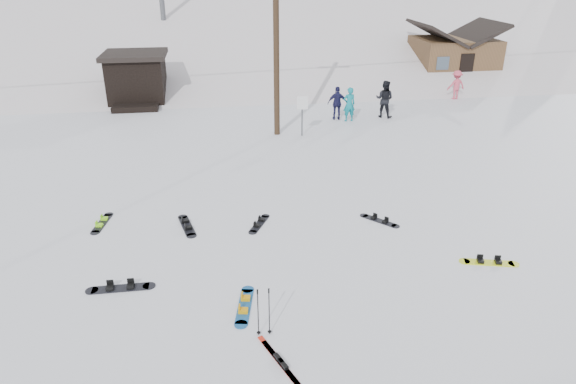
{
  "coord_description": "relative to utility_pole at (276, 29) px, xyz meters",
  "views": [
    {
      "loc": [
        -0.77,
        -8.62,
        7.41
      ],
      "look_at": [
        1.13,
        4.44,
        1.4
      ],
      "focal_mm": 32.0,
      "sensor_mm": 36.0,
      "label": 1
    }
  ],
  "objects": [
    {
      "name": "board_scatter_f",
      "position": [
        -1.65,
        -8.75,
        -4.66
      ],
      "size": [
        0.75,
        1.25,
        0.1
      ],
      "rotation": [
        0.0,
        0.0,
        1.11
      ],
      "color": "black",
      "rests_on": "ground"
    },
    {
      "name": "board_scatter_e",
      "position": [
        4.23,
        -11.83,
        -4.65
      ],
      "size": [
        1.53,
        0.61,
        0.11
      ],
      "rotation": [
        0.0,
        0.0,
        -0.25
      ],
      "color": "#EDFE1C",
      "rests_on": "ground"
    },
    {
      "name": "lift_hut",
      "position": [
        -7.0,
        6.94,
        -3.32
      ],
      "size": [
        3.4,
        4.1,
        2.75
      ],
      "color": "black",
      "rests_on": "ground"
    },
    {
      "name": "skier_pink",
      "position": [
        11.01,
        5.03,
        -3.86
      ],
      "size": [
        1.11,
        0.71,
        1.63
      ],
      "primitive_type": "imported",
      "rotation": [
        0.0,
        0.0,
        3.25
      ],
      "color": "#D14960",
      "rests_on": "ground"
    },
    {
      "name": "treeline_right",
      "position": [
        34.0,
        28.0,
        -4.68
      ],
      "size": [
        20.0,
        60.0,
        10.0
      ],
      "primitive_type": null,
      "color": "black",
      "rests_on": "ground"
    },
    {
      "name": "utility_pole",
      "position": [
        0.0,
        0.0,
        0.0
      ],
      "size": [
        2.0,
        0.26,
        9.0
      ],
      "color": "#3A2819",
      "rests_on": "ground"
    },
    {
      "name": "board_scatter_d",
      "position": [
        2.06,
        -9.08,
        -4.66
      ],
      "size": [
        1.01,
        1.08,
        0.1
      ],
      "rotation": [
        0.0,
        0.0,
        -0.83
      ],
      "color": "black",
      "rests_on": "ground"
    },
    {
      "name": "board_scatter_c",
      "position": [
        -6.43,
        -8.01,
        -4.65
      ],
      "size": [
        0.47,
        1.45,
        0.1
      ],
      "rotation": [
        0.0,
        0.0,
        1.4
      ],
      "color": "black",
      "rests_on": "ground"
    },
    {
      "name": "hero_skis",
      "position": [
        -1.77,
        -14.74,
        -4.65
      ],
      "size": [
        0.79,
        1.75,
        0.1
      ],
      "rotation": [
        0.0,
        0.0,
        0.39
      ],
      "color": "#B42212",
      "rests_on": "ground"
    },
    {
      "name": "skier_navy",
      "position": [
        3.29,
        1.94,
        -3.85
      ],
      "size": [
        1.03,
        0.55,
        1.67
      ],
      "primitive_type": "imported",
      "rotation": [
        0.0,
        0.0,
        2.99
      ],
      "color": "#1A1940",
      "rests_on": "ground"
    },
    {
      "name": "treeline_crest",
      "position": [
        -2.0,
        72.0,
        -4.68
      ],
      "size": [
        50.0,
        6.0,
        10.0
      ],
      "primitive_type": null,
      "color": "black",
      "rests_on": "ski_slope"
    },
    {
      "name": "skier_dark",
      "position": [
        5.75,
        2.02,
        -3.74
      ],
      "size": [
        1.15,
        1.09,
        1.87
      ],
      "primitive_type": "imported",
      "rotation": [
        0.0,
        0.0,
        2.56
      ],
      "color": "black",
      "rests_on": "ground"
    },
    {
      "name": "board_scatter_b",
      "position": [
        -3.84,
        -8.57,
        -4.65
      ],
      "size": [
        0.6,
        1.55,
        0.11
      ],
      "rotation": [
        0.0,
        0.0,
        1.81
      ],
      "color": "black",
      "rests_on": "ground"
    },
    {
      "name": "ski_slope",
      "position": [
        -2.0,
        41.0,
        -16.68
      ],
      "size": [
        60.0,
        85.24,
        65.97
      ],
      "primitive_type": "cube",
      "rotation": [
        0.31,
        0.0,
        0.0
      ],
      "color": "silver",
      "rests_on": "ground"
    },
    {
      "name": "hero_snowboard",
      "position": [
        -2.37,
        -12.78,
        -4.65
      ],
      "size": [
        0.54,
        1.6,
        0.11
      ],
      "rotation": [
        0.0,
        0.0,
        1.39
      ],
      "color": "#185A9F",
      "rests_on": "ground"
    },
    {
      "name": "cabin",
      "position": [
        13.0,
        10.0,
        -3.2
      ],
      "size": [
        5.39,
        4.4,
        3.77
      ],
      "color": "brown",
      "rests_on": "ground"
    },
    {
      "name": "ski_poles",
      "position": [
        -2.01,
        -13.8,
        -4.08
      ],
      "size": [
        0.32,
        0.09,
        1.17
      ],
      "color": "black",
      "rests_on": "ground"
    },
    {
      "name": "board_scatter_a",
      "position": [
        -5.34,
        -11.62,
        -4.65
      ],
      "size": [
        1.68,
        0.32,
        0.12
      ],
      "rotation": [
        0.0,
        0.0,
        0.0
      ],
      "color": "black",
      "rests_on": "ground"
    },
    {
      "name": "ridge_right",
      "position": [
        36.0,
        36.0,
        -15.68
      ],
      "size": [
        45.66,
        93.98,
        54.59
      ],
      "primitive_type": "cube",
      "rotation": [
        0.21,
        -0.05,
        -0.12
      ],
      "color": "white",
      "rests_on": "ground"
    },
    {
      "name": "ground",
      "position": [
        -2.0,
        -14.0,
        -4.68
      ],
      "size": [
        200.0,
        200.0,
        0.0
      ],
      "primitive_type": "plane",
      "color": "white",
      "rests_on": "ground"
    },
    {
      "name": "skier_teal",
      "position": [
        3.81,
        1.59,
        -3.83
      ],
      "size": [
        0.66,
        0.47,
        1.69
      ],
      "primitive_type": "imported",
      "rotation": [
        0.0,
        0.0,
        3.24
      ],
      "color": "#0D7D8A",
      "rests_on": "ground"
    },
    {
      "name": "trail_sign",
      "position": [
        1.1,
        -0.42,
        -3.41
      ],
      "size": [
        0.5,
        0.09,
        1.85
      ],
      "color": "#595B60",
      "rests_on": "ground"
    }
  ]
}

